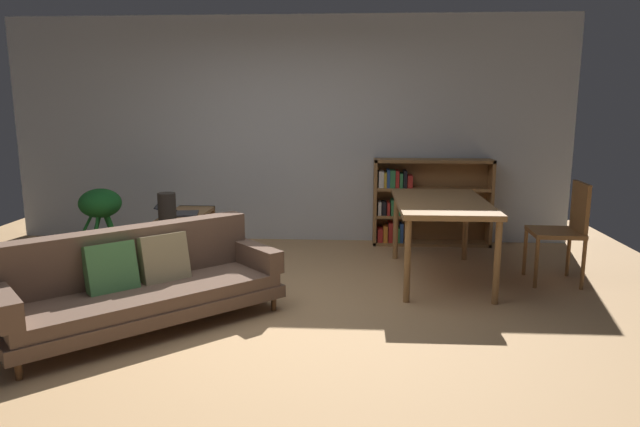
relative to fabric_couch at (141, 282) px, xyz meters
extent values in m
plane|color=tan|center=(0.80, 0.19, -0.34)|extent=(8.16, 8.16, 0.00)
cube|color=silver|center=(0.80, 2.89, 1.01)|extent=(6.80, 0.10, 2.70)
cylinder|color=brown|center=(0.97, 0.35, -0.28)|extent=(0.04, 0.04, 0.12)
cylinder|color=brown|center=(-0.44, -0.93, -0.28)|extent=(0.04, 0.04, 0.12)
cylinder|color=brown|center=(0.56, 0.80, -0.28)|extent=(0.04, 0.04, 0.12)
cube|color=brown|center=(0.06, -0.07, -0.17)|extent=(2.01, 1.93, 0.10)
cube|color=brown|center=(0.06, -0.07, -0.07)|extent=(1.93, 1.85, 0.10)
cube|color=brown|center=(-0.13, 0.14, 0.19)|extent=(1.58, 1.46, 0.42)
cube|color=brown|center=(0.77, 0.58, 0.07)|extent=(0.58, 0.61, 0.18)
cube|color=brown|center=(-0.65, -0.71, 0.07)|extent=(0.58, 0.61, 0.18)
cube|color=#4C894C|center=(-0.18, -0.11, 0.14)|extent=(0.40, 0.39, 0.38)
cube|color=tan|center=(0.13, 0.16, 0.15)|extent=(0.41, 0.40, 0.39)
cube|color=olive|center=(-0.14, 2.09, -0.06)|extent=(0.40, 0.04, 0.55)
cube|color=olive|center=(-0.14, 1.01, -0.06)|extent=(0.40, 0.04, 0.55)
cube|color=olive|center=(-0.14, 1.55, -0.07)|extent=(0.40, 1.08, 0.04)
cube|color=olive|center=(-0.14, 1.55, 0.19)|extent=(0.40, 1.12, 0.04)
cube|color=olive|center=(-0.14, 1.55, -0.32)|extent=(0.40, 1.08, 0.04)
cube|color=#333338|center=(-0.11, 1.60, 0.22)|extent=(0.27, 0.32, 0.02)
cube|color=black|center=(-0.31, 1.56, 0.27)|extent=(0.25, 0.30, 0.09)
cylinder|color=#2D2823|center=(-0.18, 1.22, 0.36)|extent=(0.17, 0.17, 0.28)
cylinder|color=slate|center=(-0.18, 1.22, 0.41)|extent=(0.09, 0.09, 0.01)
cylinder|color=#333338|center=(-1.12, 1.83, -0.23)|extent=(0.28, 0.28, 0.20)
cylinder|color=#1E6B28|center=(-1.04, 1.82, 0.11)|extent=(0.22, 0.08, 0.51)
cylinder|color=#1E6B28|center=(-1.12, 1.95, 0.07)|extent=(0.05, 0.28, 0.43)
cylinder|color=#1E6B28|center=(-1.19, 1.86, 0.03)|extent=(0.18, 0.11, 0.36)
cylinder|color=#1E6B28|center=(-1.23, 1.77, 0.10)|extent=(0.24, 0.16, 0.48)
cylinder|color=#1E6B28|center=(-1.11, 1.70, 0.12)|extent=(0.06, 0.29, 0.51)
ellipsoid|color=#1E6B28|center=(-1.12, 1.83, 0.28)|extent=(0.45, 0.45, 0.31)
cylinder|color=olive|center=(2.07, 2.01, 0.02)|extent=(0.06, 0.06, 0.72)
cylinder|color=olive|center=(2.07, 0.62, 0.02)|extent=(0.06, 0.06, 0.72)
cylinder|color=olive|center=(2.82, 2.01, 0.02)|extent=(0.06, 0.06, 0.72)
cylinder|color=olive|center=(2.82, 0.62, 0.02)|extent=(0.06, 0.06, 0.72)
cube|color=olive|center=(2.45, 1.32, 0.41)|extent=(0.85, 1.49, 0.05)
cylinder|color=brown|center=(3.29, 1.07, -0.10)|extent=(0.04, 0.04, 0.46)
cylinder|color=brown|center=(3.31, 1.49, -0.10)|extent=(0.04, 0.04, 0.46)
cylinder|color=brown|center=(3.71, 1.06, -0.10)|extent=(0.04, 0.04, 0.46)
cylinder|color=brown|center=(3.72, 1.47, -0.10)|extent=(0.04, 0.04, 0.46)
cube|color=brown|center=(3.51, 1.27, 0.15)|extent=(0.47, 0.47, 0.04)
cube|color=brown|center=(3.72, 1.26, 0.40)|extent=(0.05, 0.41, 0.46)
cube|color=olive|center=(1.87, 2.69, 0.18)|extent=(0.04, 0.28, 1.03)
cube|color=olive|center=(3.23, 2.69, 0.18)|extent=(0.04, 0.28, 1.03)
cube|color=olive|center=(2.55, 2.69, 0.68)|extent=(1.40, 0.28, 0.04)
cube|color=olive|center=(2.55, 2.69, -0.32)|extent=(1.40, 0.28, 0.04)
cube|color=olive|center=(2.55, 2.81, 0.18)|extent=(1.36, 0.04, 1.03)
cube|color=olive|center=(2.55, 2.69, 0.01)|extent=(1.36, 0.27, 0.04)
cube|color=olive|center=(2.55, 2.69, 0.34)|extent=(1.36, 0.27, 0.04)
cube|color=red|center=(1.93, 2.66, -0.22)|extent=(0.06, 0.19, 0.16)
cube|color=orange|center=(2.00, 2.67, -0.20)|extent=(0.05, 0.22, 0.20)
cube|color=red|center=(2.06, 2.66, -0.18)|extent=(0.05, 0.19, 0.24)
cube|color=orange|center=(2.11, 2.66, -0.21)|extent=(0.04, 0.18, 0.18)
cube|color=#337F47|center=(2.15, 2.67, -0.21)|extent=(0.03, 0.22, 0.18)
cube|color=#2D5199|center=(2.19, 2.66, -0.19)|extent=(0.04, 0.18, 0.23)
cube|color=silver|center=(1.92, 2.66, 0.11)|extent=(0.04, 0.19, 0.16)
cube|color=black|center=(1.98, 2.66, 0.11)|extent=(0.05, 0.19, 0.16)
cube|color=red|center=(2.03, 2.67, 0.11)|extent=(0.03, 0.24, 0.15)
cube|color=#337F47|center=(2.09, 2.67, 0.12)|extent=(0.06, 0.24, 0.18)
cube|color=#337F47|center=(2.15, 2.67, 0.12)|extent=(0.04, 0.23, 0.18)
cube|color=#993884|center=(2.20, 2.67, 0.15)|extent=(0.05, 0.23, 0.23)
cube|color=silver|center=(1.93, 2.67, 0.46)|extent=(0.06, 0.21, 0.19)
cube|color=gold|center=(1.98, 2.66, 0.45)|extent=(0.03, 0.19, 0.18)
cube|color=#2D5199|center=(2.02, 2.67, 0.47)|extent=(0.03, 0.22, 0.21)
cube|color=#337F47|center=(2.07, 2.66, 0.46)|extent=(0.06, 0.20, 0.20)
cube|color=red|center=(2.12, 2.67, 0.46)|extent=(0.04, 0.21, 0.20)
cube|color=#337F47|center=(2.17, 2.67, 0.45)|extent=(0.04, 0.22, 0.17)
cube|color=black|center=(2.21, 2.67, 0.46)|extent=(0.04, 0.22, 0.20)
cube|color=red|center=(2.27, 2.66, 0.44)|extent=(0.06, 0.18, 0.15)
camera|label=1|loc=(1.62, -4.06, 1.34)|focal=31.91mm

